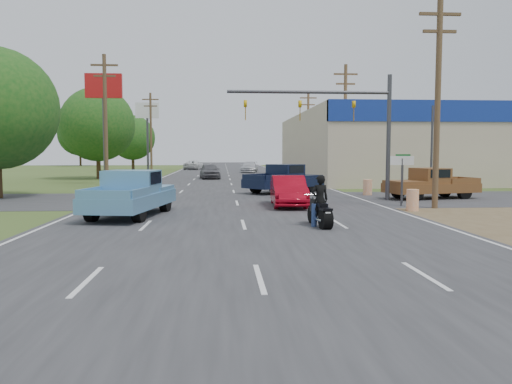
{
  "coord_description": "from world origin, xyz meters",
  "views": [
    {
      "loc": [
        -0.78,
        -10.39,
        2.68
      ],
      "look_at": [
        0.41,
        7.14,
        1.3
      ],
      "focal_mm": 35.0,
      "sensor_mm": 36.0,
      "label": 1
    }
  ],
  "objects": [
    {
      "name": "navy_pickup",
      "position": [
        3.49,
        22.95,
        0.97
      ],
      "size": [
        5.88,
        5.36,
        1.91
      ],
      "rotation": [
        0.0,
        0.0,
        -0.89
      ],
      "color": "black",
      "rests_on": "ground"
    },
    {
      "name": "distant_car_silver",
      "position": [
        2.92,
        57.28,
        0.73
      ],
      "size": [
        2.83,
        5.29,
        1.46
      ],
      "primitive_type": "imported",
      "rotation": [
        0.0,
        0.0,
        -0.16
      ],
      "color": "silver",
      "rests_on": "ground"
    },
    {
      "name": "pole_sign_left_near",
      "position": [
        -10.5,
        32.0,
        7.17
      ],
      "size": [
        3.0,
        0.35,
        9.2
      ],
      "color": "#3F3F44",
      "rests_on": "ground"
    },
    {
      "name": "blue_pickup",
      "position": [
        -4.59,
        10.97,
        0.98
      ],
      "size": [
        3.24,
        6.18,
        1.95
      ],
      "rotation": [
        0.0,
        0.0,
        -0.17
      ],
      "color": "black",
      "rests_on": "ground"
    },
    {
      "name": "main_road",
      "position": [
        0.0,
        40.0,
        0.01
      ],
      "size": [
        15.0,
        180.0,
        0.02
      ],
      "primitive_type": "cube",
      "color": "#2D2D30",
      "rests_on": "ground"
    },
    {
      "name": "red_convertible",
      "position": [
        2.53,
        14.32,
        0.76
      ],
      "size": [
        1.81,
        4.69,
        1.52
      ],
      "primitive_type": "imported",
      "rotation": [
        0.0,
        0.0,
        -0.04
      ],
      "color": "#9F0717",
      "rests_on": "ground"
    },
    {
      "name": "barrel_3",
      "position": [
        -8.2,
        38.0,
        0.5
      ],
      "size": [
        0.56,
        0.56,
        1.0
      ],
      "primitive_type": "cylinder",
      "color": "orange",
      "rests_on": "ground"
    },
    {
      "name": "pole_sign_left_far",
      "position": [
        -10.5,
        56.0,
        7.17
      ],
      "size": [
        3.0,
        0.35,
        9.2
      ],
      "color": "#3F3F44",
      "rests_on": "ground"
    },
    {
      "name": "ground",
      "position": [
        0.0,
        0.0,
        0.0
      ],
      "size": [
        200.0,
        200.0,
        0.0
      ],
      "primitive_type": "plane",
      "color": "#3B4C1E",
      "rests_on": "ground"
    },
    {
      "name": "barrel_2",
      "position": [
        -8.5,
        34.0,
        0.5
      ],
      "size": [
        0.56,
        0.56,
        1.0
      ],
      "primitive_type": "cylinder",
      "color": "orange",
      "rests_on": "ground"
    },
    {
      "name": "brown_pickup",
      "position": [
        11.29,
        17.89,
        0.91
      ],
      "size": [
        5.76,
        3.27,
        1.8
      ],
      "rotation": [
        0.0,
        0.0,
        1.8
      ],
      "color": "black",
      "rests_on": "ground"
    },
    {
      "name": "lane_sign",
      "position": [
        8.2,
        14.0,
        1.9
      ],
      "size": [
        1.2,
        0.08,
        2.52
      ],
      "color": "#3F3F44",
      "rests_on": "ground"
    },
    {
      "name": "barrel_1",
      "position": [
        8.4,
        20.5,
        0.5
      ],
      "size": [
        0.56,
        0.56,
        1.0
      ],
      "primitive_type": "cylinder",
      "color": "orange",
      "rests_on": "ground"
    },
    {
      "name": "utility_pole_2",
      "position": [
        9.5,
        31.0,
        5.32
      ],
      "size": [
        2.0,
        0.28,
        10.0
      ],
      "color": "#4C3823",
      "rests_on": "ground"
    },
    {
      "name": "barrel_0",
      "position": [
        8.0,
        12.0,
        0.5
      ],
      "size": [
        0.56,
        0.56,
        1.0
      ],
      "primitive_type": "cylinder",
      "color": "orange",
      "rests_on": "ground"
    },
    {
      "name": "motorcycle",
      "position": [
        2.74,
        7.29,
        0.51
      ],
      "size": [
        0.76,
        2.25,
        1.14
      ],
      "rotation": [
        0.0,
        0.0,
        0.14
      ],
      "color": "black",
      "rests_on": "ground"
    },
    {
      "name": "utility_pole_5",
      "position": [
        -9.5,
        28.0,
        5.32
      ],
      "size": [
        2.0,
        0.28,
        10.0
      ],
      "color": "#4C3823",
      "rests_on": "ground"
    },
    {
      "name": "utility_pole_1",
      "position": [
        9.5,
        13.0,
        5.32
      ],
      "size": [
        2.0,
        0.28,
        10.0
      ],
      "color": "#4C3823",
      "rests_on": "ground"
    },
    {
      "name": "distant_car_grey",
      "position": [
        -2.05,
        41.26,
        0.8
      ],
      "size": [
        2.38,
        4.86,
        1.6
      ],
      "primitive_type": "imported",
      "rotation": [
        0.0,
        0.0,
        0.11
      ],
      "color": "#57565B",
      "rests_on": "ground"
    },
    {
      "name": "dirt_verge",
      "position": [
        11.0,
        10.0,
        0.01
      ],
      "size": [
        8.0,
        18.0,
        0.01
      ],
      "primitive_type": "cube",
      "color": "brown",
      "rests_on": "ground"
    },
    {
      "name": "distant_car_white",
      "position": [
        -5.33,
        70.11,
        0.72
      ],
      "size": [
        3.24,
        5.54,
        1.45
      ],
      "primitive_type": "imported",
      "rotation": [
        0.0,
        0.0,
        2.97
      ],
      "color": "silver",
      "rests_on": "ground"
    },
    {
      "name": "tree_6",
      "position": [
        -30.0,
        95.0,
        6.51
      ],
      "size": [
        8.82,
        8.82,
        10.92
      ],
      "color": "#422D19",
      "rests_on": "ground"
    },
    {
      "name": "tree_5",
      "position": [
        30.0,
        95.0,
        5.88
      ],
      "size": [
        7.98,
        7.98,
        9.88
      ],
      "color": "#422D19",
      "rests_on": "ground"
    },
    {
      "name": "street_name_sign",
      "position": [
        8.8,
        15.5,
        1.61
      ],
      "size": [
        0.8,
        0.08,
        2.61
      ],
      "color": "#3F3F44",
      "rests_on": "ground"
    },
    {
      "name": "cross_road",
      "position": [
        0.0,
        18.0,
        0.01
      ],
      "size": [
        120.0,
        10.0,
        0.02
      ],
      "primitive_type": "cube",
      "color": "#2D2D30",
      "rests_on": "ground"
    },
    {
      "name": "tree_1",
      "position": [
        -13.5,
        42.0,
        5.57
      ],
      "size": [
        7.56,
        7.56,
        9.36
      ],
      "color": "#422D19",
      "rests_on": "ground"
    },
    {
      "name": "utility_pole_6",
      "position": [
        -9.5,
        52.0,
        5.32
      ],
      "size": [
        2.0,
        0.28,
        10.0
      ],
      "color": "#4C3823",
      "rests_on": "ground"
    },
    {
      "name": "signal_mast",
      "position": [
        5.82,
        17.0,
        4.8
      ],
      "size": [
        9.12,
        0.4,
        7.0
      ],
      "color": "#3F3F44",
      "rests_on": "ground"
    },
    {
      "name": "utility_pole_3",
      "position": [
        9.5,
        49.0,
        5.32
      ],
      "size": [
        2.0,
        0.28,
        10.0
      ],
      "color": "#4C3823",
      "rests_on": "ground"
    },
    {
      "name": "rider",
      "position": [
        2.74,
        7.35,
        0.89
      ],
      "size": [
        0.71,
        0.52,
        1.79
      ],
      "primitive_type": "imported",
      "rotation": [
        0.0,
        0.0,
        3.28
      ],
      "color": "black",
      "rests_on": "ground"
    },
    {
      "name": "tree_2",
      "position": [
        -14.2,
        66.0,
        4.95
      ],
      "size": [
        6.72,
        6.72,
        8.32
      ],
      "color": "#422D19",
      "rests_on": "ground"
    }
  ]
}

